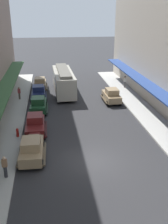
# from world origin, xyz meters

# --- Properties ---
(ground_plane) EXTENTS (200.00, 200.00, 0.00)m
(ground_plane) POSITION_xyz_m (0.00, 0.00, 0.00)
(ground_plane) COLOR #2D2D30
(parked_car_0) EXTENTS (2.17, 4.27, 1.84)m
(parked_car_0) POSITION_xyz_m (-4.53, 20.49, 0.94)
(parked_car_0) COLOR #997F5B
(parked_car_0) RESTS_ON ground
(parked_car_1) EXTENTS (2.23, 4.29, 1.84)m
(parked_car_1) POSITION_xyz_m (-4.85, 0.97, 0.94)
(parked_car_1) COLOR #997F5B
(parked_car_1) RESTS_ON ground
(parked_car_2) EXTENTS (2.19, 4.28, 1.84)m
(parked_car_2) POSITION_xyz_m (4.60, 13.46, 0.94)
(parked_car_2) COLOR #997F5B
(parked_car_2) RESTS_ON ground
(parked_car_3) EXTENTS (2.28, 4.31, 1.84)m
(parked_car_3) POSITION_xyz_m (-4.56, 11.29, 0.94)
(parked_car_3) COLOR #193D23
(parked_car_3) RESTS_ON ground
(parked_car_4) EXTENTS (2.15, 4.27, 1.84)m
(parked_car_4) POSITION_xyz_m (-4.73, 5.64, 0.94)
(parked_car_4) COLOR #591919
(parked_car_4) RESTS_ON ground
(parked_car_5) EXTENTS (2.21, 4.28, 1.84)m
(parked_car_5) POSITION_xyz_m (-4.66, 16.25, 0.94)
(parked_car_5) COLOR #19234C
(parked_car_5) RESTS_ON ground
(streetcar) EXTENTS (2.75, 9.66, 3.46)m
(streetcar) POSITION_xyz_m (-1.18, 18.11, 1.90)
(streetcar) COLOR #ADA899
(streetcar) RESTS_ON ground
(fire_hydrant) EXTENTS (0.24, 0.24, 0.82)m
(fire_hydrant) POSITION_xyz_m (-6.35, 4.91, 0.56)
(fire_hydrant) COLOR #B21E19
(fire_hydrant) RESTS_ON sidewalk_left
(pedestrian_0) EXTENTS (0.36, 0.24, 1.64)m
(pedestrian_0) POSITION_xyz_m (-7.14, 15.87, 0.99)
(pedestrian_0) COLOR #4C4238
(pedestrian_0) RESTS_ON sidewalk_left
(pedestrian_1) EXTENTS (0.36, 0.28, 1.67)m
(pedestrian_1) POSITION_xyz_m (8.12, 19.36, 1.01)
(pedestrian_1) COLOR slate
(pedestrian_1) RESTS_ON sidewalk_right
(pedestrian_2) EXTENTS (0.36, 0.24, 1.64)m
(pedestrian_2) POSITION_xyz_m (-6.56, -1.37, 0.99)
(pedestrian_2) COLOR #2D2D33
(pedestrian_2) RESTS_ON sidewalk_left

